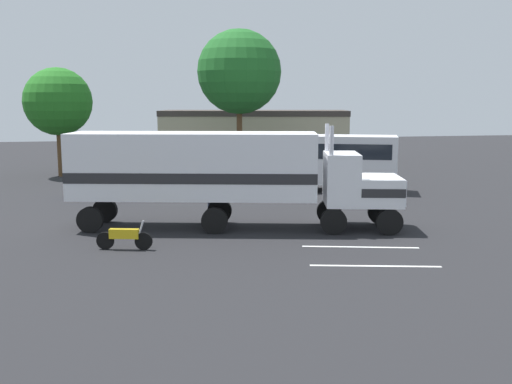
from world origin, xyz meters
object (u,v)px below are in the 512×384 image
(person_bystander, at_px, (211,200))
(motorcycle, at_px, (125,237))
(tree_left, at_px, (239,72))
(semi_truck, at_px, (219,171))
(tree_center, at_px, (58,102))
(parked_car, at_px, (112,183))
(parked_bus, at_px, (305,157))

(person_bystander, relative_size, motorcycle, 0.79)
(motorcycle, xyz_separation_m, tree_left, (8.64, 23.66, 7.19))
(semi_truck, distance_m, tree_center, 21.98)
(semi_truck, height_order, parked_car, semi_truck)
(person_bystander, bearing_deg, motorcycle, -127.48)
(motorcycle, bearing_deg, parked_car, 93.71)
(person_bystander, distance_m, parked_bus, 10.40)
(semi_truck, xyz_separation_m, tree_left, (4.62, 20.64, 5.15))
(motorcycle, distance_m, tree_left, 26.20)
(person_bystander, distance_m, tree_center, 20.34)
(parked_bus, bearing_deg, person_bystander, -131.63)
(parked_car, height_order, tree_center, tree_center)
(semi_truck, xyz_separation_m, parked_bus, (6.77, 9.83, -0.46))
(parked_bus, relative_size, parked_car, 2.50)
(person_bystander, relative_size, parked_bus, 0.15)
(tree_left, bearing_deg, semi_truck, -102.62)
(motorcycle, relative_size, tree_center, 0.26)
(person_bystander, xyz_separation_m, parked_bus, (6.87, 7.73, 1.17))
(person_bystander, xyz_separation_m, parked_car, (-4.75, 7.54, -0.09))
(parked_bus, xyz_separation_m, parked_car, (-11.62, -0.18, -1.26))
(tree_left, height_order, tree_center, tree_left)
(parked_bus, distance_m, parked_car, 11.69)
(semi_truck, distance_m, motorcycle, 5.43)
(person_bystander, bearing_deg, tree_left, 75.73)
(tree_left, distance_m, tree_center, 13.61)
(semi_truck, height_order, tree_center, tree_center)
(person_bystander, relative_size, tree_center, 0.21)
(tree_left, bearing_deg, motorcycle, -110.07)
(semi_truck, height_order, tree_left, tree_left)
(semi_truck, distance_m, parked_car, 10.93)
(person_bystander, height_order, parked_bus, parked_bus)
(person_bystander, xyz_separation_m, tree_left, (4.71, 18.54, 6.78))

